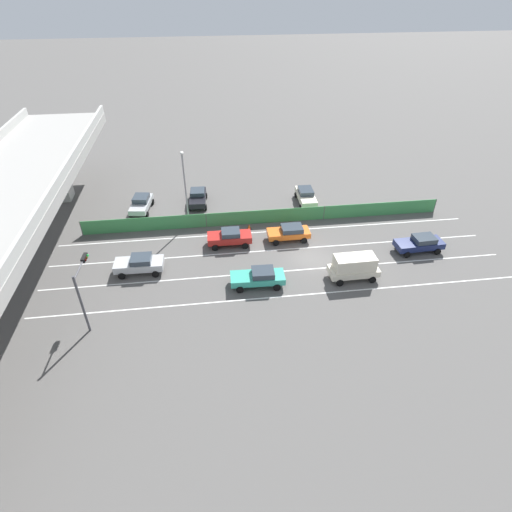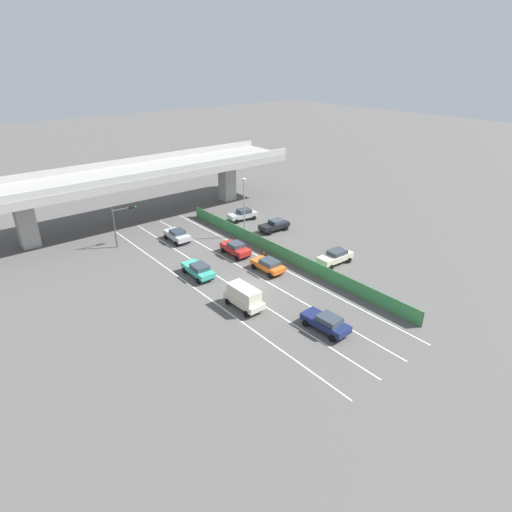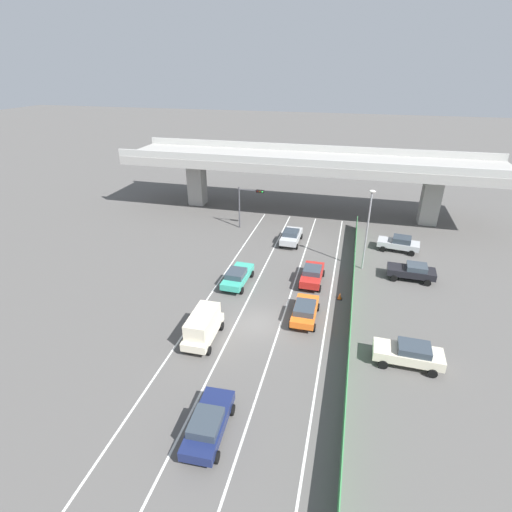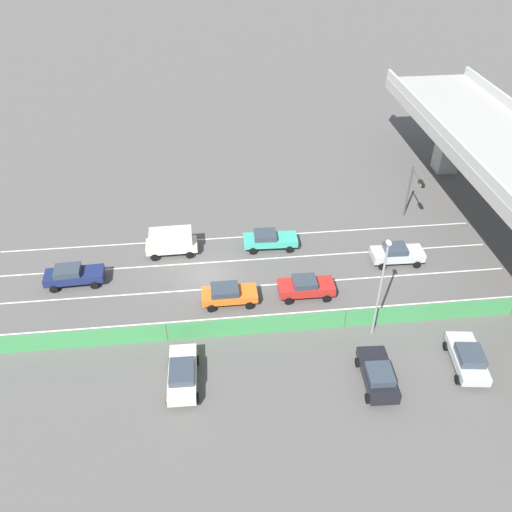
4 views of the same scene
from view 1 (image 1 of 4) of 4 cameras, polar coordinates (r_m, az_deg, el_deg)
ground_plane at (r=39.81m, az=7.37°, el=-0.27°), size 300.00×300.00×0.00m
lane_line_left_edge at (r=35.21m, az=4.32°, el=-5.53°), size 0.14×42.31×0.01m
lane_line_mid_left at (r=37.84m, az=3.33°, el=-2.13°), size 0.14×42.31×0.01m
lane_line_mid_right at (r=40.60m, az=2.48°, el=0.81°), size 0.14×42.31×0.01m
lane_line_right_edge at (r=43.45m, az=1.74°, el=3.37°), size 0.14×42.31×0.01m
green_fence at (r=44.60m, az=1.39°, el=5.47°), size 0.10×38.41×1.58m
car_taxi_orange at (r=41.84m, az=4.60°, el=3.29°), size 2.05×4.24×1.52m
car_sedan_red at (r=40.99m, az=-3.64°, el=2.65°), size 2.05×4.35×1.62m
car_sedan_navy at (r=43.03m, az=21.65°, el=1.67°), size 2.18×4.67×1.59m
car_sedan_silver at (r=38.68m, az=-15.74°, el=-1.01°), size 2.16×4.38×1.62m
car_van_cream at (r=37.29m, az=13.35°, el=-1.37°), size 2.11×4.38×2.28m
car_taxi_teal at (r=35.74m, az=0.38°, el=-2.89°), size 2.15×4.73×1.57m
parked_sedan_cream at (r=48.91m, az=6.88°, el=8.25°), size 4.59×2.08×1.66m
parked_sedan_dark at (r=48.86m, az=-8.01°, el=8.07°), size 4.43×2.20×1.58m
parked_wagon_silver at (r=48.76m, az=-15.52°, el=7.04°), size 4.55×2.53×1.65m
traffic_light at (r=33.10m, az=-22.75°, el=-3.51°), size 3.24×0.53×5.22m
street_lamp at (r=43.09m, az=-9.77°, el=9.92°), size 0.60×0.36×8.13m
traffic_cone at (r=43.76m, az=-0.97°, el=4.06°), size 0.47×0.47×0.59m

